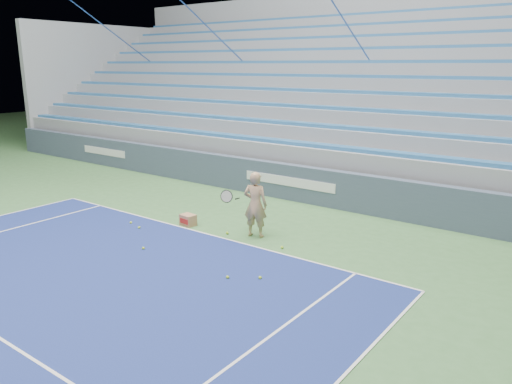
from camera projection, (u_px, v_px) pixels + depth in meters
sponsor_barrier at (291, 182)px, 15.31m from camera, size 30.00×0.32×1.10m
bleachers at (372, 110)px, 19.31m from camera, size 31.00×9.15×7.30m
tennis_player at (255, 204)px, 11.94m from camera, size 0.94×0.88×1.61m
ball_box at (188, 220)px, 12.93m from camera, size 0.42×0.34×0.29m
tennis_ball_0 at (131, 223)px, 13.08m from camera, size 0.07×0.07×0.07m
tennis_ball_1 at (227, 233)px, 12.28m from camera, size 0.07×0.07×0.07m
tennis_ball_2 at (228, 277)px, 9.72m from camera, size 0.07×0.07×0.07m
tennis_ball_3 at (282, 247)px, 11.31m from camera, size 0.07×0.07×0.07m
tennis_ball_4 at (143, 248)px, 11.25m from camera, size 0.07×0.07×0.07m
tennis_ball_5 at (260, 278)px, 9.70m from camera, size 0.07×0.07×0.07m
tennis_ball_6 at (139, 228)px, 12.68m from camera, size 0.07×0.07×0.07m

